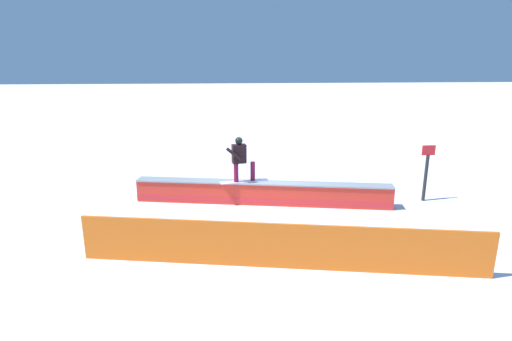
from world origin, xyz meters
The scene contains 5 objects.
ground_plane centered at (0.00, 0.00, 0.00)m, with size 120.00×120.00×0.00m, color white.
grind_box centered at (0.00, 0.00, 0.31)m, with size 7.60×1.82×0.69m.
snowboarder centered at (0.64, -0.07, 1.41)m, with size 1.50×0.60×1.36m.
safety_fence centered at (0.00, 3.91, 0.50)m, with size 8.51×0.06×0.99m, color orange.
trail_marker centered at (-4.99, 0.11, 0.94)m, with size 0.40×0.10×1.74m.
Camera 1 is at (1.11, 11.57, 4.26)m, focal length 28.67 mm.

